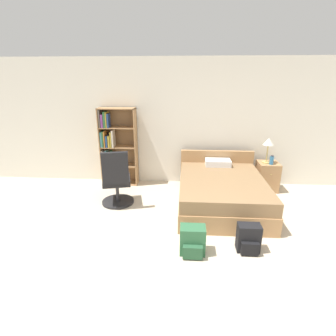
{
  "coord_description": "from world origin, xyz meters",
  "views": [
    {
      "loc": [
        -0.15,
        -2.25,
        2.21
      ],
      "look_at": [
        -0.44,
        1.98,
        0.74
      ],
      "focal_mm": 28.0,
      "sensor_mm": 36.0,
      "label": 1
    }
  ],
  "objects": [
    {
      "name": "bookshelf",
      "position": [
        -1.66,
        3.03,
        0.79
      ],
      "size": [
        0.76,
        0.31,
        1.63
      ],
      "color": "#AD7F51",
      "rests_on": "ground_plane"
    },
    {
      "name": "table_lamp",
      "position": [
        1.47,
        2.88,
        0.98
      ],
      "size": [
        0.21,
        0.21,
        0.51
      ],
      "color": "tan",
      "rests_on": "nightstand"
    },
    {
      "name": "backpack_green",
      "position": [
        -0.03,
        0.69,
        0.18
      ],
      "size": [
        0.33,
        0.29,
        0.38
      ],
      "color": "#2D603D",
      "rests_on": "ground_plane"
    },
    {
      "name": "office_chair",
      "position": [
        -1.36,
        1.99,
        0.45
      ],
      "size": [
        0.59,
        0.66,
        1.05
      ],
      "color": "#232326",
      "rests_on": "ground_plane"
    },
    {
      "name": "backpack_black",
      "position": [
        0.71,
        0.79,
        0.18
      ],
      "size": [
        0.3,
        0.25,
        0.38
      ],
      "color": "black",
      "rests_on": "ground_plane"
    },
    {
      "name": "nightstand",
      "position": [
        1.53,
        2.88,
        0.29
      ],
      "size": [
        0.41,
        0.44,
        0.58
      ],
      "color": "#AD7F51",
      "rests_on": "ground_plane"
    },
    {
      "name": "ground_plane",
      "position": [
        0.0,
        0.0,
        0.0
      ],
      "size": [
        14.0,
        14.0,
        0.0
      ],
      "primitive_type": "plane",
      "color": "beige"
    },
    {
      "name": "wall_back",
      "position": [
        0.0,
        3.23,
        1.3
      ],
      "size": [
        9.0,
        0.06,
        2.6
      ],
      "color": "silver",
      "rests_on": "ground_plane"
    },
    {
      "name": "water_bottle",
      "position": [
        1.54,
        2.78,
        0.67
      ],
      "size": [
        0.08,
        0.08,
        0.18
      ],
      "color": "teal",
      "rests_on": "nightstand"
    },
    {
      "name": "bed",
      "position": [
        0.51,
        2.14,
        0.27
      ],
      "size": [
        1.49,
        1.96,
        0.78
      ],
      "color": "#AD7F51",
      "rests_on": "ground_plane"
    }
  ]
}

